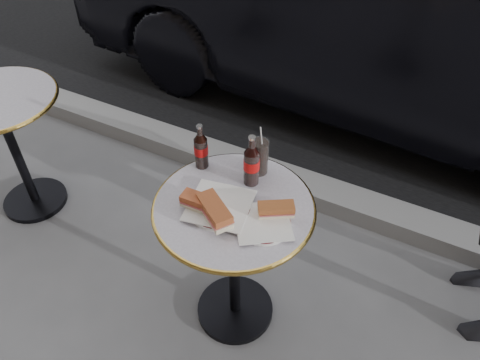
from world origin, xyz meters
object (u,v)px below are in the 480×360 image
at_px(cola_glass, 259,157).
at_px(parked_car, 391,6).
at_px(bistro_table, 235,264).
at_px(cola_bottle_right, 252,160).
at_px(plate_right, 263,223).
at_px(cola_bottle_left, 201,146).
at_px(plate_left, 220,207).

height_order(cola_glass, parked_car, parked_car).
height_order(bistro_table, cola_glass, cola_glass).
bearing_deg(bistro_table, cola_bottle_right, 89.61).
relative_size(plate_right, cola_bottle_right, 0.91).
bearing_deg(parked_car, cola_bottle_left, 175.05).
xyz_separation_m(cola_bottle_left, cola_bottle_right, (0.22, 0.00, 0.01)).
relative_size(plate_right, cola_glass, 1.35).
height_order(bistro_table, plate_right, plate_right).
relative_size(bistro_table, cola_bottle_right, 3.24).
relative_size(cola_glass, parked_car, 0.03).
bearing_deg(cola_bottle_right, parked_car, 88.37).
bearing_deg(cola_bottle_left, cola_bottle_right, 1.18).
bearing_deg(plate_left, parked_car, 87.42).
xyz_separation_m(bistro_table, cola_bottle_left, (-0.22, 0.14, 0.47)).
bearing_deg(plate_right, plate_left, -179.70).
bearing_deg(bistro_table, cola_glass, 90.22).
xyz_separation_m(plate_left, cola_glass, (0.04, 0.25, 0.07)).
bearing_deg(cola_bottle_left, plate_left, -44.15).
distance_m(plate_right, parked_car, 2.16).
relative_size(plate_left, parked_car, 0.05).
height_order(cola_bottle_left, cola_bottle_right, cola_bottle_right).
bearing_deg(plate_right, bistro_table, 165.03).
height_order(bistro_table, parked_car, parked_car).
bearing_deg(bistro_table, parked_car, 88.45).
bearing_deg(bistro_table, cola_bottle_left, 147.98).
height_order(plate_right, cola_glass, cola_glass).
bearing_deg(cola_glass, plate_left, -98.74).
xyz_separation_m(cola_bottle_left, cola_glass, (0.22, 0.08, -0.03)).
distance_m(cola_bottle_left, parked_car, 2.00).
height_order(plate_left, cola_glass, cola_glass).
bearing_deg(plate_right, cola_glass, 118.82).
xyz_separation_m(plate_right, cola_bottle_right, (-0.14, 0.18, 0.11)).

